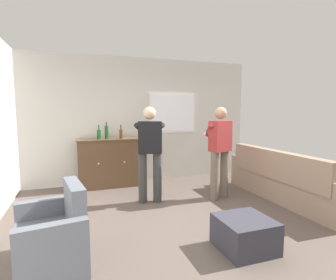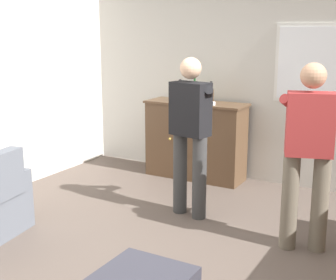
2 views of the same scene
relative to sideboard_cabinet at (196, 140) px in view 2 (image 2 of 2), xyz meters
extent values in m
plane|color=brown|center=(0.83, -2.30, -0.52)|extent=(10.40, 10.40, 0.00)
cube|color=beige|center=(0.83, 0.36, 0.88)|extent=(5.20, 0.12, 2.80)
cube|color=silver|center=(1.51, 0.30, 1.04)|extent=(1.14, 0.02, 0.95)
cube|color=white|center=(1.51, 0.29, 1.04)|extent=(1.06, 0.03, 0.87)
cube|color=slate|center=(-1.02, -2.36, -0.22)|extent=(0.65, 0.22, 0.60)
cube|color=brown|center=(0.00, 0.00, -0.02)|extent=(1.31, 0.44, 1.00)
cube|color=brown|center=(0.00, 0.00, 0.50)|extent=(1.35, 0.48, 0.03)
sphere|color=#B79338|center=(-0.26, -0.23, 0.03)|extent=(0.04, 0.04, 0.04)
sphere|color=#B79338|center=(0.26, -0.23, 0.03)|extent=(0.04, 0.04, 0.04)
cylinder|color=#1E4C23|center=(-0.05, 0.06, 0.65)|extent=(0.08, 0.08, 0.27)
cylinder|color=#1E4C23|center=(-0.05, 0.06, 0.81)|extent=(0.03, 0.03, 0.06)
cylinder|color=#262626|center=(-0.05, 0.06, 0.85)|extent=(0.03, 0.03, 0.02)
cylinder|color=#593314|center=(0.23, -0.05, 0.61)|extent=(0.07, 0.07, 0.19)
cylinder|color=#593314|center=(0.23, -0.05, 0.74)|extent=(0.03, 0.03, 0.09)
cylinder|color=#262626|center=(0.23, -0.05, 0.79)|extent=(0.03, 0.03, 0.02)
cylinder|color=#1E4C23|center=(-0.22, -0.04, 0.61)|extent=(0.08, 0.08, 0.19)
cylinder|color=#1E4C23|center=(-0.22, -0.04, 0.75)|extent=(0.03, 0.03, 0.08)
cylinder|color=#262626|center=(-0.22, -0.04, 0.79)|extent=(0.03, 0.03, 0.02)
cylinder|color=#383838|center=(0.41, -1.20, -0.08)|extent=(0.15, 0.15, 0.88)
cylinder|color=#383838|center=(0.67, -1.25, -0.08)|extent=(0.15, 0.15, 0.88)
cube|color=black|center=(0.54, -1.23, 0.64)|extent=(0.44, 0.29, 0.55)
sphere|color=#D8AD8C|center=(0.54, -1.23, 1.05)|extent=(0.22, 0.22, 0.22)
cylinder|color=black|center=(0.46, -1.05, 0.75)|extent=(0.38, 0.36, 0.29)
cylinder|color=black|center=(0.68, -1.10, 0.75)|extent=(0.26, 0.43, 0.29)
cube|color=white|center=(0.60, -0.92, 0.66)|extent=(0.15, 0.07, 0.04)
cylinder|color=#6B6051|center=(1.68, -1.49, -0.08)|extent=(0.15, 0.15, 0.88)
cylinder|color=#6B6051|center=(1.92, -1.41, -0.08)|extent=(0.15, 0.15, 0.88)
cube|color=#9E2D2D|center=(1.80, -1.45, 0.64)|extent=(0.45, 0.33, 0.55)
sphere|color=tan|center=(1.80, -1.45, 1.05)|extent=(0.22, 0.22, 0.22)
cylinder|color=#9E2D2D|center=(1.64, -1.33, 0.75)|extent=(0.22, 0.44, 0.29)
cylinder|color=#9E2D2D|center=(1.86, -1.26, 0.75)|extent=(0.40, 0.33, 0.29)
cube|color=white|center=(1.70, -1.14, 0.66)|extent=(0.16, 0.08, 0.04)
camera|label=1|loc=(-0.65, -5.58, 1.09)|focal=28.00mm
camera|label=2|loc=(2.68, -5.47, 1.41)|focal=50.00mm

